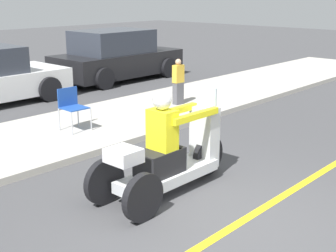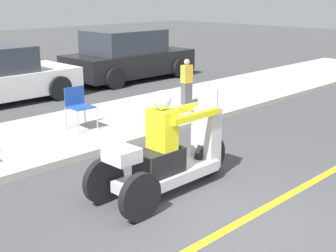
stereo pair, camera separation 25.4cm
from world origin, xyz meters
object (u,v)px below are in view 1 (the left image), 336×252
object	(u,v)px
motorcycle_trike	(168,157)
spectator_near_curb	(178,83)
folding_chair_set_back	(71,104)
parked_car_lot_center	(116,57)

from	to	relation	value
motorcycle_trike	spectator_near_curb	xyz separation A→B (m)	(3.75, 3.12, 0.12)
motorcycle_trike	folding_chair_set_back	size ratio (longest dim) A/B	2.91
motorcycle_trike	spectator_near_curb	bearing A→B (deg)	39.81
spectator_near_curb	folding_chair_set_back	distance (m)	3.02
motorcycle_trike	folding_chair_set_back	distance (m)	3.32
folding_chair_set_back	parked_car_lot_center	size ratio (longest dim) A/B	0.19
motorcycle_trike	parked_car_lot_center	xyz separation A→B (m)	(5.35, 7.18, 0.22)
folding_chair_set_back	parked_car_lot_center	distance (m)	6.08
parked_car_lot_center	spectator_near_curb	bearing A→B (deg)	-111.61
spectator_near_curb	folding_chair_set_back	world-z (taller)	spectator_near_curb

